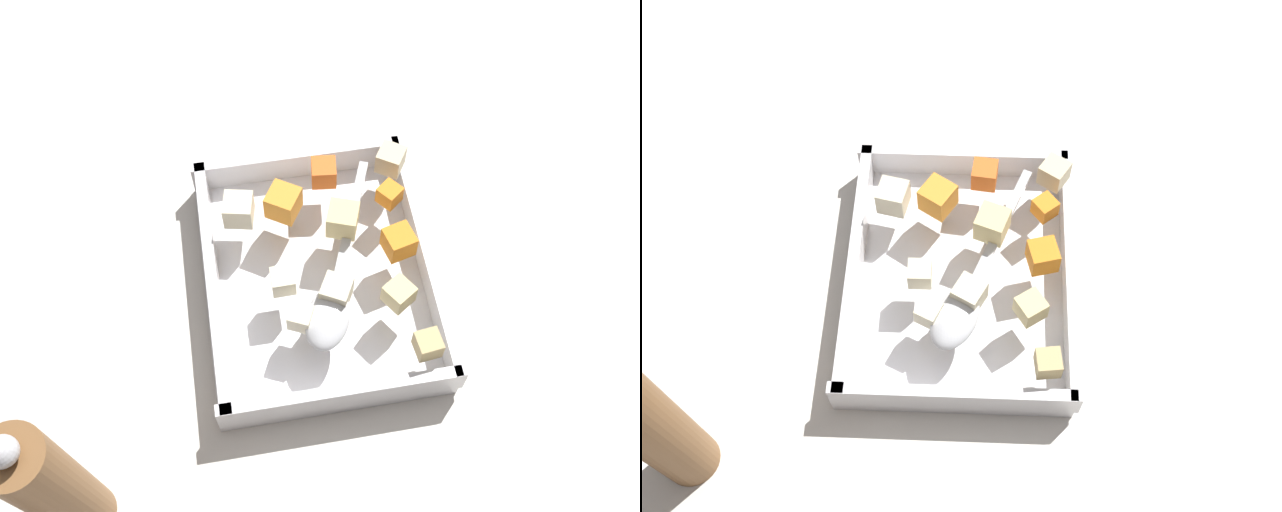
# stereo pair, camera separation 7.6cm
# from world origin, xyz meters

# --- Properties ---
(ground_plane) EXTENTS (4.00, 4.00, 0.00)m
(ground_plane) POSITION_xyz_m (0.00, 0.00, 0.00)
(ground_plane) COLOR beige
(baking_dish) EXTENTS (0.30, 0.24, 0.05)m
(baking_dish) POSITION_xyz_m (-0.00, -0.00, 0.02)
(baking_dish) COLOR silver
(baking_dish) RESTS_ON ground_plane
(carrot_chunk_rim_edge) EXTENTS (0.04, 0.04, 0.03)m
(carrot_chunk_rim_edge) POSITION_xyz_m (-0.00, -0.09, 0.07)
(carrot_chunk_rim_edge) COLOR orange
(carrot_chunk_rim_edge) RESTS_ON baking_dish
(carrot_chunk_near_left) EXTENTS (0.03, 0.03, 0.02)m
(carrot_chunk_near_left) POSITION_xyz_m (0.06, -0.09, 0.06)
(carrot_chunk_near_left) COLOR orange
(carrot_chunk_near_left) RESTS_ON baking_dish
(carrot_chunk_far_right) EXTENTS (0.03, 0.03, 0.03)m
(carrot_chunk_far_right) POSITION_xyz_m (0.10, -0.03, 0.07)
(carrot_chunk_far_right) COLOR orange
(carrot_chunk_far_right) RESTS_ON baking_dish
(carrot_chunk_corner_ne) EXTENTS (0.04, 0.04, 0.03)m
(carrot_chunk_corner_ne) POSITION_xyz_m (0.07, 0.02, 0.07)
(carrot_chunk_corner_ne) COLOR orange
(carrot_chunk_corner_ne) RESTS_ON baking_dish
(potato_chunk_near_right) EXTENTS (0.04, 0.04, 0.03)m
(potato_chunk_near_right) POSITION_xyz_m (0.04, -0.04, 0.07)
(potato_chunk_near_right) COLOR #E0CC89
(potato_chunk_near_right) RESTS_ON baking_dish
(potato_chunk_back_center) EXTENTS (0.04, 0.04, 0.03)m
(potato_chunk_back_center) POSITION_xyz_m (-0.06, -0.08, 0.07)
(potato_chunk_back_center) COLOR #E0CC89
(potato_chunk_back_center) RESTS_ON baking_dish
(potato_chunk_corner_nw) EXTENTS (0.02, 0.02, 0.02)m
(potato_chunk_corner_nw) POSITION_xyz_m (-0.02, 0.04, 0.06)
(potato_chunk_corner_nw) COLOR beige
(potato_chunk_corner_nw) RESTS_ON baking_dish
(potato_chunk_near_spoon) EXTENTS (0.04, 0.04, 0.03)m
(potato_chunk_near_spoon) POSITION_xyz_m (0.07, 0.07, 0.07)
(potato_chunk_near_spoon) COLOR beige
(potato_chunk_near_spoon) RESTS_ON baking_dish
(potato_chunk_mid_right) EXTENTS (0.03, 0.03, 0.02)m
(potato_chunk_mid_right) POSITION_xyz_m (-0.07, 0.03, 0.06)
(potato_chunk_mid_right) COLOR beige
(potato_chunk_mid_right) RESTS_ON baking_dish
(potato_chunk_far_left) EXTENTS (0.04, 0.04, 0.03)m
(potato_chunk_far_left) POSITION_xyz_m (0.11, -0.10, 0.07)
(potato_chunk_far_left) COLOR beige
(potato_chunk_far_left) RESTS_ON baking_dish
(potato_chunk_corner_se) EXTENTS (0.04, 0.04, 0.03)m
(potato_chunk_corner_se) POSITION_xyz_m (-0.05, -0.01, 0.07)
(potato_chunk_corner_se) COLOR beige
(potato_chunk_corner_se) RESTS_ON baking_dish
(potato_chunk_heap_top) EXTENTS (0.03, 0.03, 0.02)m
(potato_chunk_heap_top) POSITION_xyz_m (-0.12, -0.09, 0.06)
(potato_chunk_heap_top) COLOR tan
(potato_chunk_heap_top) RESTS_ON baking_dish
(serving_spoon) EXTENTS (0.23, 0.11, 0.02)m
(serving_spoon) POSITION_xyz_m (-0.06, -0.01, 0.06)
(serving_spoon) COLOR silver
(serving_spoon) RESTS_ON baking_dish
(pepper_mill) EXTENTS (0.05, 0.05, 0.23)m
(pepper_mill) POSITION_xyz_m (-0.21, 0.25, 0.11)
(pepper_mill) COLOR brown
(pepper_mill) RESTS_ON ground_plane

